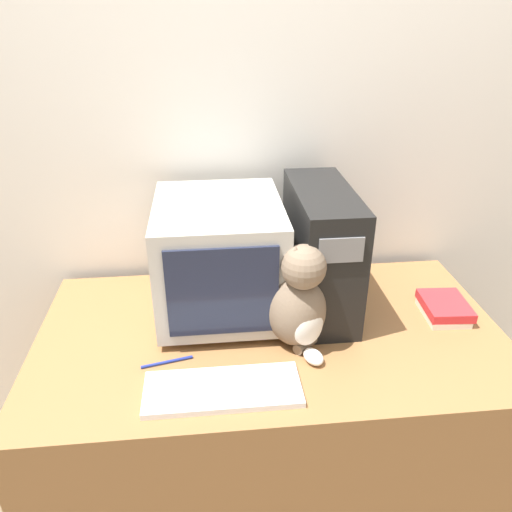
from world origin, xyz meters
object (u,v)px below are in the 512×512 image
Objects in this scene: book_stack at (444,308)px; pen at (167,362)px; keyboard at (223,389)px; cat at (299,302)px; crt_monitor at (220,257)px; computer_tower at (321,250)px.

book_stack is 0.94m from pen.
pen is (-0.16, 0.14, -0.01)m from keyboard.
cat reaches higher than book_stack.
cat is at bearing 8.16° from pen.
crt_monitor is 3.15× the size of pen.
computer_tower is 2.53× the size of book_stack.
book_stack is (0.76, 0.30, 0.02)m from keyboard.
computer_tower reaches higher than book_stack.
crt_monitor is 2.54× the size of book_stack.
cat reaches higher than pen.
crt_monitor is at bearing 115.87° from cat.
pen is at bearing -170.26° from book_stack.
keyboard is at bearing -158.79° from book_stack.
keyboard is 0.82m from book_stack.
computer_tower is at bearing 28.21° from pen.
cat is at bearing -169.06° from book_stack.
keyboard is at bearing -41.12° from pen.
computer_tower is at bearing 49.47° from keyboard.
keyboard is 2.29× the size of book_stack.
computer_tower reaches higher than cat.
keyboard is 0.34m from cat.
computer_tower is 0.25m from cat.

